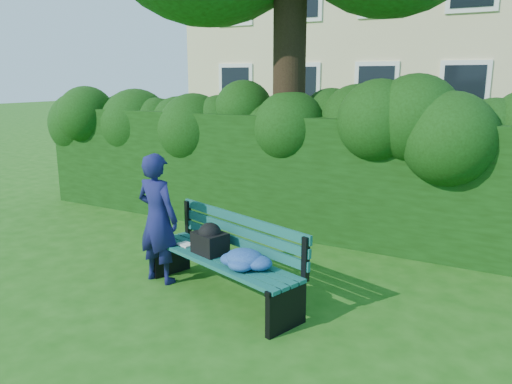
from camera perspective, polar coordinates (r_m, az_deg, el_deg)
The scene contains 4 objects.
ground at distance 6.06m, azimuth -2.80°, elevation -9.92°, with size 80.00×80.00×0.00m, color #1B5511.
hedge at distance 7.68m, azimuth 5.82°, elevation 1.98°, with size 10.00×1.00×1.80m.
park_bench at distance 5.38m, azimuth -3.23°, elevation -7.22°, with size 2.10×1.15×0.89m.
man_reading at distance 5.88m, azimuth -11.17°, elevation -2.99°, with size 0.56×0.37×1.53m, color #171950.
Camera 1 is at (2.96, -4.73, 2.36)m, focal length 35.00 mm.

